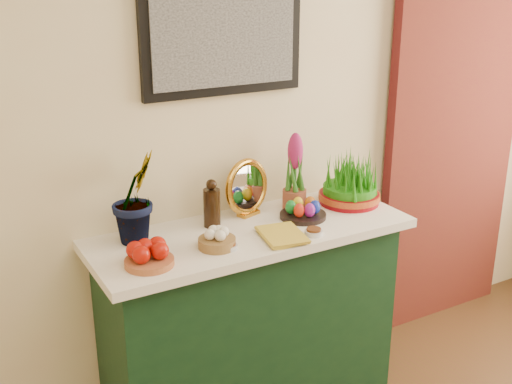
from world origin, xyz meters
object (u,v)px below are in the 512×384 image
(sideboard, at_px, (251,322))
(mirror, at_px, (247,188))
(wheatgrass_sabzeh, at_px, (350,182))
(hyacinth_green, at_px, (134,183))
(book, at_px, (263,237))

(sideboard, relative_size, mirror, 4.91)
(sideboard, distance_m, wheatgrass_sabzeh, 0.80)
(wheatgrass_sabzeh, bearing_deg, mirror, 166.86)
(hyacinth_green, distance_m, wheatgrass_sabzeh, 1.03)
(sideboard, bearing_deg, wheatgrass_sabzeh, 3.77)
(hyacinth_green, relative_size, wheatgrass_sabzeh, 1.71)
(book, bearing_deg, hyacinth_green, 160.58)
(mirror, height_order, book, mirror)
(book, bearing_deg, wheatgrass_sabzeh, 28.10)
(hyacinth_green, distance_m, book, 0.56)
(sideboard, xyz_separation_m, hyacinth_green, (-0.46, 0.12, 0.71))
(book, xyz_separation_m, wheatgrass_sabzeh, (0.58, 0.18, 0.09))
(book, height_order, wheatgrass_sabzeh, wheatgrass_sabzeh)
(hyacinth_green, xyz_separation_m, book, (0.44, -0.26, -0.23))
(mirror, relative_size, wheatgrass_sabzeh, 0.91)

